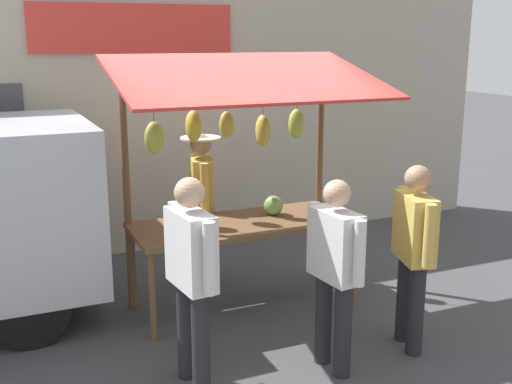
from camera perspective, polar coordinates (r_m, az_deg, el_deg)
name	(u,v)px	position (r m, az deg, el deg)	size (l,w,h in m)	color
ground_plane	(244,304)	(6.56, -1.06, -10.08)	(40.00, 40.00, 0.00)	#424244
street_backdrop	(173,115)	(8.11, -7.49, 6.93)	(9.00, 0.30, 3.40)	#B2A893
market_stall	(243,154)	(6.13, -1.19, 3.42)	(2.50, 1.46, 2.50)	brown
vendor_with_sunhat	(202,196)	(6.84, -4.90, -0.37)	(0.43, 0.69, 1.66)	navy
shopper_with_ponytail	(335,263)	(5.07, 7.11, -6.38)	(0.27, 0.68, 1.59)	#232328
shopper_in_grey_tee	(191,268)	(4.81, -5.83, -6.84)	(0.28, 0.70, 1.67)	#232328
shopper_with_shopping_bag	(414,245)	(5.55, 14.00, -4.63)	(0.34, 0.67, 1.63)	#232328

